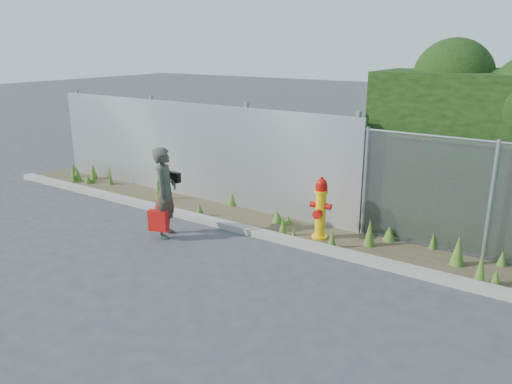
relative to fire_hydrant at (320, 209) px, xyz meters
name	(u,v)px	position (x,y,z in m)	size (l,w,h in m)	color
ground	(221,279)	(-0.50, -2.32, -0.58)	(80.00, 80.00, 0.00)	#3A3A3C
curb	(282,239)	(-0.50, -0.52, -0.52)	(16.00, 0.22, 0.12)	gray
weed_strip	(310,227)	(-0.26, 0.14, -0.44)	(16.00, 1.29, 0.54)	#443A27
corrugated_fence	(189,151)	(-3.75, 0.69, 0.53)	(8.50, 0.21, 2.30)	#B4B6BC
fire_hydrant	(320,209)	(0.00, 0.00, 0.00)	(0.40, 0.36, 1.19)	yellow
woman	(165,193)	(-2.45, -1.46, 0.27)	(0.62, 0.41, 1.69)	#0F6243
red_tote_bag	(158,221)	(-2.43, -1.70, -0.20)	(0.35, 0.13, 0.46)	red
black_shoulder_bag	(174,177)	(-2.43, -1.23, 0.52)	(0.25, 0.10, 0.19)	black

